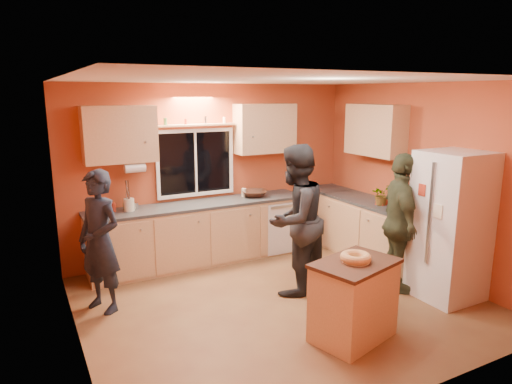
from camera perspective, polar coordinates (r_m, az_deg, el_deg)
ground at (r=5.65m, az=3.06°, el=-13.56°), size 4.50×4.50×0.00m
room_shell at (r=5.57m, az=2.13°, el=3.55°), size 4.54×4.04×2.61m
back_counter at (r=6.90m, az=-4.09°, el=-4.69°), size 4.23×0.62×0.90m
right_counter at (r=6.97m, az=14.87°, el=-4.91°), size 0.62×1.84×0.90m
refrigerator at (r=5.96m, az=23.15°, el=-3.92°), size 0.72×0.70×1.80m
island at (r=4.83m, az=12.11°, el=-13.02°), size 0.98×0.78×0.83m
bundt_pastry at (r=4.66m, az=12.36°, el=-7.98°), size 0.31×0.31×0.09m
person_left at (r=5.46m, az=-18.95°, el=-5.88°), size 0.64×0.72×1.64m
person_center at (r=5.63m, az=4.88°, el=-3.51°), size 1.11×1.01×1.87m
person_right at (r=5.95m, az=17.56°, el=-3.74°), size 0.88×1.11×1.75m
mixing_bowl at (r=7.02m, az=-0.19°, el=-0.18°), size 0.51×0.51×0.10m
utensil_crock at (r=6.39m, az=-15.59°, el=-1.54°), size 0.14×0.14×0.17m
potted_plant at (r=6.71m, az=15.40°, el=-0.30°), size 0.32×0.29×0.30m
red_box at (r=6.75m, az=15.49°, el=-1.24°), size 0.19×0.16×0.07m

